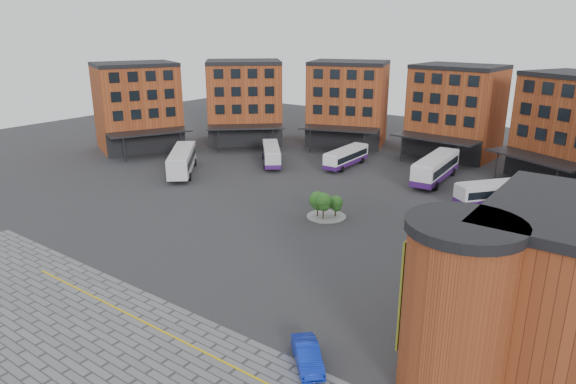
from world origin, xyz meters
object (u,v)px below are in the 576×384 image
Objects in this scene: bus_d at (436,168)px; bus_e at (498,192)px; bus_a at (182,159)px; bus_b at (271,154)px; bus_f at (557,209)px; tree_island at (324,203)px; blue_car at (307,355)px; bus_c at (346,157)px.

bus_d reaches higher than bus_e.
bus_e is at bearing -23.63° from bus_a.
bus_f is at bearing -42.75° from bus_b.
bus_a reaches higher than tree_island.
bus_d is 18.03m from bus_f.
blue_car is at bearing -37.55° from bus_f.
bus_a is 47.24m from blue_car.
bus_f is at bearing 32.77° from tree_island.
bus_d reaches higher than bus_c.
bus_e is 7.14m from bus_f.
bus_e reaches higher than blue_car.
bus_e is at bearing -12.53° from bus_c.
tree_island is 22.50m from bus_c.
bus_a is 1.15× the size of bus_e.
tree_island is at bearing -47.85° from bus_a.
bus_f is (16.39, -7.50, -0.28)m from bus_d.
blue_car is (39.47, -25.93, -1.37)m from bus_a.
bus_b is at bearing -169.53° from bus_d.
bus_b is 24.59m from bus_d.
bus_c is 48.58m from blue_car.
bus_c is 1.04× the size of bus_e.
bus_b is at bearing 85.47° from blue_car.
bus_b is (-19.20, 15.04, -0.15)m from tree_island.
bus_a reaches higher than bus_c.
blue_car is (22.23, -43.18, -0.83)m from bus_c.
bus_c is at bearing -128.27° from bus_f.
bus_b is 0.88× the size of bus_f.
bus_c is 30.98m from bus_f.
bus_e is 2.29× the size of blue_car.
bus_d is at bearing -170.08° from bus_e.
tree_island is at bearing 74.93° from blue_car.
bus_a is 13.76m from bus_b.
bus_e is (9.62, -5.25, -0.32)m from bus_d.
blue_car is (8.45, -43.66, -1.21)m from bus_d.
bus_c is 0.94× the size of bus_f.
bus_a reaches higher than bus_e.
tree_island reaches higher than bus_c.
bus_d reaches higher than blue_car.
bus_c is at bearing -153.00° from bus_e.
blue_car is (32.30, -37.66, -0.88)m from bus_b.
bus_d is (4.64, 21.04, 0.19)m from tree_island.
bus_d reaches higher than bus_b.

